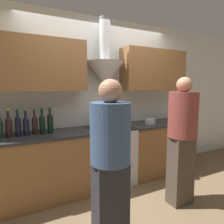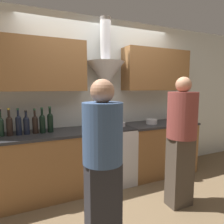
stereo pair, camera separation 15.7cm
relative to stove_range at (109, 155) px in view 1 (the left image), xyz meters
The scene contains 18 objects.
ground_plane 0.55m from the stove_range, 90.00° to the right, with size 12.00×12.00×0.00m, color brown.
wall_back 1.07m from the stove_range, 101.57° to the left, with size 8.40×0.59×2.60m.
counter_left 1.10m from the stove_range, behind, with size 1.54×0.62×0.89m.
counter_right 0.96m from the stove_range, ahead, with size 1.25×0.62×0.89m.
stove_range is the anchor object (origin of this frame).
wine_bottle_3 1.58m from the stove_range, behind, with size 0.07×0.07×0.34m.
wine_bottle_4 1.49m from the stove_range, behind, with size 0.08×0.08×0.36m.
wine_bottle_5 1.39m from the stove_range, behind, with size 0.07×0.07×0.35m.
wine_bottle_6 1.31m from the stove_range, behind, with size 0.08×0.08×0.32m.
wine_bottle_7 1.21m from the stove_range, behind, with size 0.07×0.07×0.33m.
wine_bottle_8 1.13m from the stove_range, behind, with size 0.08×0.08×0.35m.
wine_bottle_9 1.05m from the stove_range, behind, with size 0.08×0.08×0.35m.
stock_pot 0.53m from the stove_range, behind, with size 0.23×0.23×0.14m.
mixing_bowl 0.50m from the stove_range, 14.47° to the left, with size 0.26×0.26×0.06m.
orange_fruit 1.41m from the stove_range, ahead, with size 0.08×0.08×0.08m.
saucepan 0.91m from the stove_range, ahead, with size 0.18×0.18×0.08m.
person_foreground_left 1.41m from the stove_range, 115.88° to the right, with size 0.35×0.35×1.57m.
person_foreground_right 1.18m from the stove_range, 58.59° to the right, with size 0.36×0.36×1.63m.
Camera 1 is at (-1.34, -2.40, 1.51)m, focal length 32.00 mm.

